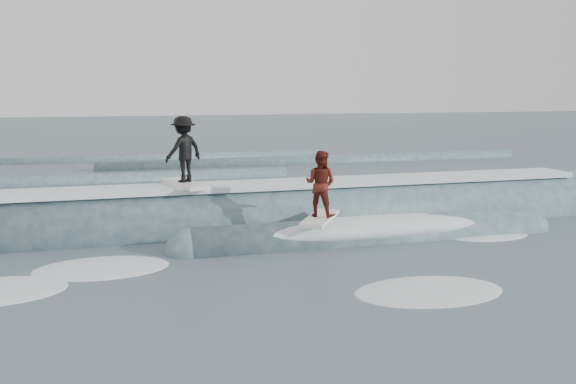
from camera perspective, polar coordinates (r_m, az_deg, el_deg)
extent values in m
plane|color=#384952|center=(13.80, 3.54, -6.42)|extent=(160.00, 160.00, 0.00)
cylinder|color=#334E57|center=(17.51, -0.93, -3.06)|extent=(21.97, 2.17, 2.17)
cylinder|color=#334E57|center=(16.08, 7.40, -4.24)|extent=(9.00, 1.15, 1.15)
sphere|color=#334E57|center=(14.88, -8.74, -5.36)|extent=(1.15, 1.15, 1.15)
sphere|color=#334E57|center=(18.33, 20.41, -3.09)|extent=(1.15, 1.15, 1.15)
cube|color=white|center=(17.30, -0.93, 0.69)|extent=(18.00, 1.30, 0.14)
ellipsoid|color=white|center=(16.01, 7.42, -3.19)|extent=(7.60, 1.30, 0.60)
cube|color=white|center=(16.80, -9.19, 0.73)|extent=(1.06, 2.07, 0.10)
imported|color=black|center=(16.69, -9.27, 3.78)|extent=(1.26, 1.12, 1.70)
cube|color=white|center=(15.46, 2.87, -2.33)|extent=(1.52, 1.99, 0.10)
imported|color=#4F160E|center=(15.31, 2.89, 0.75)|extent=(0.97, 0.95, 1.58)
ellipsoid|color=white|center=(12.27, 12.40, -8.61)|extent=(3.04, 2.07, 0.10)
ellipsoid|color=white|center=(17.22, 17.16, -3.67)|extent=(2.31, 1.58, 0.10)
ellipsoid|color=white|center=(14.04, -16.26, -6.50)|extent=(3.06, 2.09, 0.10)
cylinder|color=#334E57|center=(26.96, -23.36, 0.49)|extent=(22.00, 0.70, 0.70)
cylinder|color=#334E57|center=(32.52, 2.90, 2.59)|extent=(22.00, 0.80, 0.80)
cylinder|color=#334E57|center=(34.72, -13.80, 2.75)|extent=(22.00, 0.60, 0.60)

